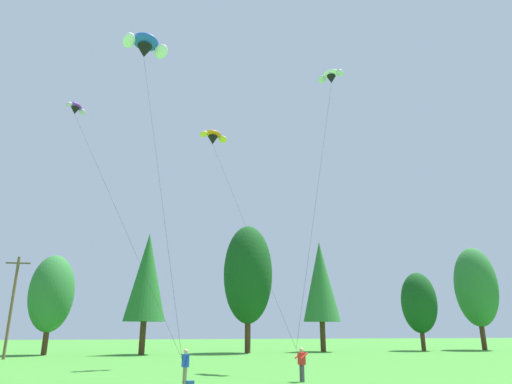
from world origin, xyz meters
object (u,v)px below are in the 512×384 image
parafoil_kite_mid_white (331,77)px  parafoil_kite_high_purple (76,109)px  utility_pole (12,304)px  parafoil_kite_low_orange (213,137)px  kite_flyer_mid (302,362)px  kite_flyer_near (185,364)px  parafoil_kite_far_blue_white (145,46)px

parafoil_kite_mid_white → parafoil_kite_high_purple: bearing=170.4°
utility_pole → parafoil_kite_low_orange: size_ratio=0.53×
kite_flyer_mid → parafoil_kite_mid_white: bearing=54.4°
kite_flyer_near → parafoil_kite_far_blue_white: bearing=119.1°
kite_flyer_mid → parafoil_kite_mid_white: (5.49, 7.66, 22.36)m
utility_pole → parafoil_kite_far_blue_white: 26.69m
utility_pole → parafoil_kite_high_purple: 19.39m
kite_flyer_mid → parafoil_kite_low_orange: bearing=110.9°
parafoil_kite_high_purple → kite_flyer_mid: bearing=-35.7°
parafoil_kite_far_blue_white → utility_pole: bearing=127.7°
parafoil_kite_mid_white → kite_flyer_near: bearing=-145.1°
parafoil_kite_low_orange → utility_pole: bearing=148.4°
kite_flyer_near → parafoil_kite_low_orange: parafoil_kite_low_orange is taller
kite_flyer_near → parafoil_kite_far_blue_white: size_ratio=0.07×
utility_pole → kite_flyer_mid: (21.55, -21.65, -3.87)m
kite_flyer_mid → parafoil_kite_high_purple: 27.15m
utility_pole → parafoil_kite_high_purple: parafoil_kite_high_purple is taller
kite_flyer_near → parafoil_kite_mid_white: (11.57, 8.06, 22.37)m
parafoil_kite_far_blue_white → parafoil_kite_high_purple: bearing=141.3°
utility_pole → kite_flyer_near: 27.21m
utility_pole → parafoil_kite_far_blue_white: (11.51, -14.91, 18.91)m
utility_pole → kite_flyer_mid: utility_pole is taller
kite_flyer_near → parafoil_kite_far_blue_white: (-3.96, 7.13, 22.79)m
kite_flyer_mid → parafoil_kite_far_blue_white: parafoil_kite_far_blue_white is taller
utility_pole → parafoil_kite_low_orange: 24.45m
parafoil_kite_mid_white → parafoil_kite_far_blue_white: (-15.53, -0.93, 0.42)m
kite_flyer_mid → parafoil_kite_low_orange: (-4.19, 10.97, 17.37)m
utility_pole → kite_flyer_near: (15.48, -22.05, -3.88)m
parafoil_kite_far_blue_white → kite_flyer_near: bearing=-60.9°
utility_pole → parafoil_kite_far_blue_white: size_ratio=0.39×
kite_flyer_near → kite_flyer_mid: size_ratio=1.00×
utility_pole → kite_flyer_near: utility_pole is taller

